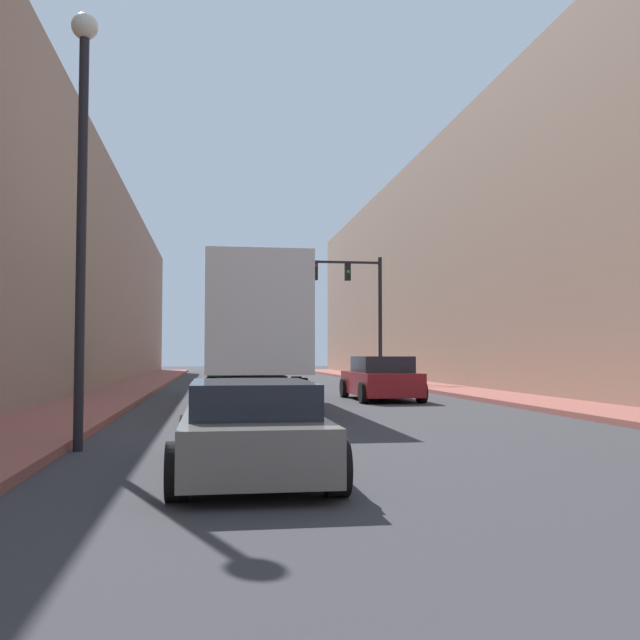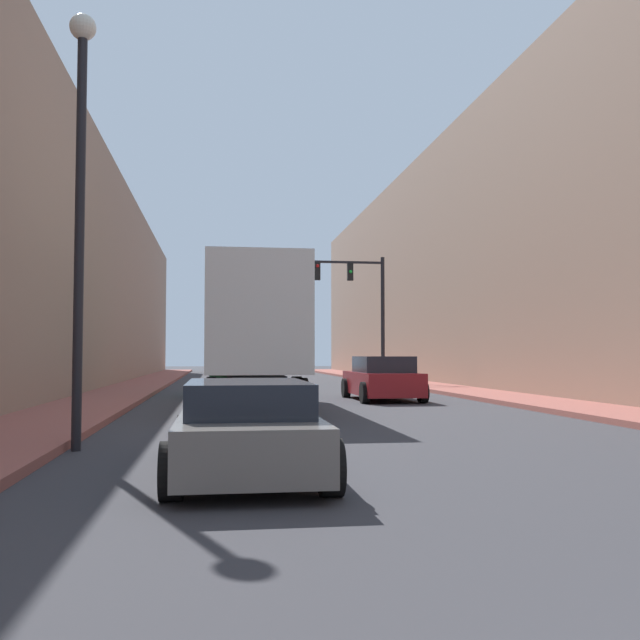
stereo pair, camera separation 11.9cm
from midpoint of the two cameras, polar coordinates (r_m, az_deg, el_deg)
sidewalk_right at (r=32.19m, az=10.10°, el=-5.43°), size 2.57×80.00×0.15m
sidewalk_left at (r=30.79m, az=-15.06°, el=-5.49°), size 2.57×80.00×0.15m
building_right at (r=34.10m, az=16.89°, el=5.58°), size 6.00×80.00×12.94m
building_left at (r=31.79m, az=-22.65°, el=4.47°), size 6.00×80.00×10.96m
semi_truck at (r=22.85m, az=-5.62°, el=-0.98°), size 2.53×12.98×4.05m
sedan_car at (r=9.58m, az=-5.56°, el=-8.57°), size 1.98×4.69×1.22m
suv_car at (r=24.92m, az=5.12°, el=-4.72°), size 2.17×4.70×1.52m
traffic_signal_gantry at (r=37.34m, az=3.39°, el=1.81°), size 5.31×0.35×6.72m
street_lamp at (r=12.70m, az=-18.35°, el=11.29°), size 0.44×0.44×7.28m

